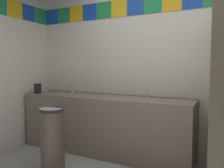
# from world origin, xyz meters

# --- Properties ---
(wall_back) EXTENTS (4.21, 0.09, 2.63)m
(wall_back) POSITION_xyz_m (0.00, 1.54, 1.32)
(wall_back) COLOR silver
(wall_back) RESTS_ON ground_plane
(vanity_counter) EXTENTS (2.57, 0.57, 0.84)m
(vanity_counter) POSITION_xyz_m (-0.77, 1.21, 0.43)
(vanity_counter) COLOR gray
(vanity_counter) RESTS_ON ground_plane
(faucet_left) EXTENTS (0.04, 0.10, 0.14)m
(faucet_left) POSITION_xyz_m (-1.41, 1.30, 0.89)
(faucet_left) COLOR silver
(faucet_left) RESTS_ON vanity_counter
(faucet_right) EXTENTS (0.04, 0.10, 0.14)m
(faucet_right) POSITION_xyz_m (-0.13, 1.30, 0.89)
(faucet_right) COLOR silver
(faucet_right) RESTS_ON vanity_counter
(soap_dispenser) EXTENTS (0.09, 0.09, 0.16)m
(soap_dispenser) POSITION_xyz_m (-1.91, 1.05, 0.92)
(soap_dispenser) COLOR black
(soap_dispenser) RESTS_ON vanity_counter
(trash_bin) EXTENTS (0.29, 0.29, 0.77)m
(trash_bin) POSITION_xyz_m (-1.04, 0.42, 0.38)
(trash_bin) COLOR brown
(trash_bin) RESTS_ON ground_plane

